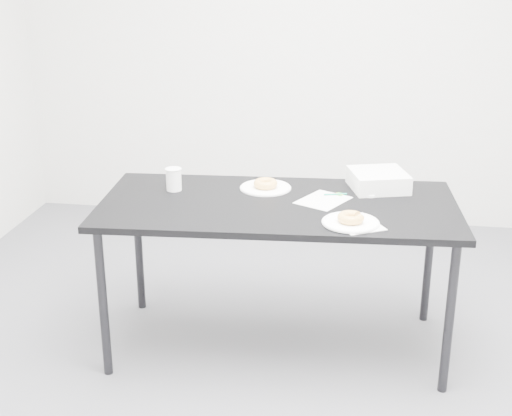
# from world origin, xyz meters

# --- Properties ---
(floor) EXTENTS (4.00, 4.00, 0.00)m
(floor) POSITION_xyz_m (0.00, 0.00, 0.00)
(floor) COLOR #4F4F54
(floor) RESTS_ON ground
(wall_back) EXTENTS (4.00, 0.02, 2.70)m
(wall_back) POSITION_xyz_m (0.00, 2.00, 1.35)
(wall_back) COLOR silver
(wall_back) RESTS_ON floor
(table) EXTENTS (1.75, 0.90, 0.78)m
(table) POSITION_xyz_m (0.10, 0.13, 0.72)
(table) COLOR black
(table) RESTS_ON floor
(scorecard) EXTENTS (0.29, 0.31, 0.00)m
(scorecard) POSITION_xyz_m (0.31, 0.20, 0.78)
(scorecard) COLOR white
(scorecard) RESTS_ON table
(logo_patch) EXTENTS (0.05, 0.05, 0.00)m
(logo_patch) POSITION_xyz_m (0.39, 0.29, 0.78)
(logo_patch) COLOR green
(logo_patch) RESTS_ON scorecard
(pen) EXTENTS (0.11, 0.04, 0.01)m
(pen) POSITION_xyz_m (0.37, 0.28, 0.79)
(pen) COLOR #0C8A6C
(pen) RESTS_ON scorecard
(napkin) EXTENTS (0.24, 0.24, 0.00)m
(napkin) POSITION_xyz_m (0.49, -0.11, 0.78)
(napkin) COLOR white
(napkin) RESTS_ON table
(plate_near) EXTENTS (0.25, 0.25, 0.01)m
(plate_near) POSITION_xyz_m (0.45, -0.10, 0.79)
(plate_near) COLOR white
(plate_near) RESTS_ON napkin
(donut_near) EXTENTS (0.15, 0.15, 0.04)m
(donut_near) POSITION_xyz_m (0.45, -0.10, 0.81)
(donut_near) COLOR gold
(donut_near) RESTS_ON plate_near
(plate_far) EXTENTS (0.26, 0.26, 0.01)m
(plate_far) POSITION_xyz_m (0.01, 0.33, 0.78)
(plate_far) COLOR white
(plate_far) RESTS_ON table
(donut_far) EXTENTS (0.17, 0.17, 0.04)m
(donut_far) POSITION_xyz_m (0.01, 0.33, 0.81)
(donut_far) COLOR gold
(donut_far) RESTS_ON plate_far
(coffee_cup) EXTENTS (0.08, 0.08, 0.11)m
(coffee_cup) POSITION_xyz_m (-0.44, 0.24, 0.84)
(coffee_cup) COLOR white
(coffee_cup) RESTS_ON table
(cup_lid) EXTENTS (0.08, 0.08, 0.01)m
(cup_lid) POSITION_xyz_m (0.53, 0.30, 0.78)
(cup_lid) COLOR white
(cup_lid) RESTS_ON table
(bakery_box) EXTENTS (0.33, 0.33, 0.09)m
(bakery_box) POSITION_xyz_m (0.57, 0.42, 0.82)
(bakery_box) COLOR white
(bakery_box) RESTS_ON table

